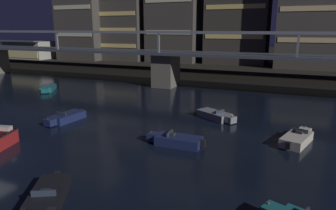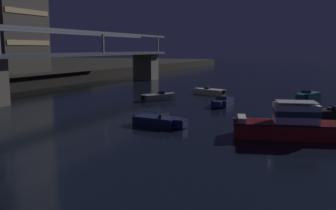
# 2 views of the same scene
# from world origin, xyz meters

# --- Properties ---
(ground_plane) EXTENTS (400.00, 400.00, 0.00)m
(ground_plane) POSITION_xyz_m (0.00, 0.00, 0.00)
(ground_plane) COLOR black
(cabin_cruiser_near_left) EXTENTS (4.68, 9.36, 2.79)m
(cabin_cruiser_near_left) POSITION_xyz_m (-1.64, -0.46, 1.05)
(cabin_cruiser_near_left) COLOR maroon
(cabin_cruiser_near_left) RESTS_ON ground
(speedboat_near_center) EXTENTS (3.53, 4.89, 1.16)m
(speedboat_near_center) POSITION_xyz_m (8.31, -2.79, 0.41)
(speedboat_near_center) COLOR black
(speedboat_near_center) RESTS_ON ground
(speedboat_near_right) EXTENTS (2.81, 5.17, 1.16)m
(speedboat_near_right) POSITION_xyz_m (21.50, 13.17, 0.41)
(speedboat_near_right) COLOR beige
(speedboat_near_right) RESTS_ON ground
(speedboat_mid_left) EXTENTS (4.87, 3.58, 1.16)m
(speedboat_mid_left) POSITION_xyz_m (13.01, 17.70, 0.41)
(speedboat_mid_left) COLOR gray
(speedboat_mid_left) RESTS_ON ground
(speedboat_mid_center) EXTENTS (2.17, 5.23, 1.16)m
(speedboat_mid_center) POSITION_xyz_m (-1.82, 10.63, 0.41)
(speedboat_mid_center) COLOR #19234C
(speedboat_mid_center) RESTS_ON ground
(speedboat_mid_right) EXTENTS (5.07, 3.12, 1.16)m
(speedboat_mid_right) POSITION_xyz_m (22.45, -0.30, 0.41)
(speedboat_mid_right) COLOR #196066
(speedboat_mid_right) RESTS_ON ground
(speedboat_far_center) EXTENTS (5.20, 1.85, 1.16)m
(speedboat_far_center) POSITION_xyz_m (11.85, 8.66, 0.41)
(speedboat_far_center) COLOR #19234C
(speedboat_far_center) RESTS_ON ground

